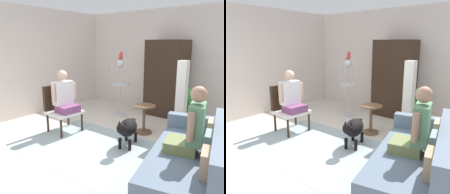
# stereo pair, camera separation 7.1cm
# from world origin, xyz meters

# --- Properties ---
(ground_plane) EXTENTS (6.79, 6.79, 0.00)m
(ground_plane) POSITION_xyz_m (0.00, 0.00, 0.00)
(ground_plane) COLOR beige
(back_wall) EXTENTS (6.25, 0.12, 2.67)m
(back_wall) POSITION_xyz_m (0.00, 2.87, 1.33)
(back_wall) COLOR silver
(back_wall) RESTS_ON ground
(left_wall) EXTENTS (0.12, 6.21, 2.67)m
(left_wall) POSITION_xyz_m (-2.89, 0.30, 1.33)
(left_wall) COLOR silver
(left_wall) RESTS_ON ground
(area_rug) EXTENTS (3.08, 1.81, 0.01)m
(area_rug) POSITION_xyz_m (-0.03, -0.11, 0.00)
(area_rug) COLOR #9EB2B7
(area_rug) RESTS_ON ground
(couch) EXTENTS (1.32, 2.11, 0.80)m
(couch) POSITION_xyz_m (1.44, 0.00, 0.29)
(couch) COLOR slate
(couch) RESTS_ON ground
(armchair) EXTENTS (0.63, 0.66, 0.95)m
(armchair) POSITION_xyz_m (-1.39, 0.13, 0.54)
(armchair) COLOR black
(armchair) RESTS_ON ground
(person_on_couch) EXTENTS (0.53, 0.54, 0.87)m
(person_on_couch) POSITION_xyz_m (1.40, -0.04, 0.76)
(person_on_couch) COLOR olive
(person_on_armchair) EXTENTS (0.44, 0.56, 0.83)m
(person_on_armchair) POSITION_xyz_m (-1.24, 0.11, 0.77)
(person_on_armchair) COLOR #7E4271
(round_end_table) EXTENTS (0.45, 0.45, 0.58)m
(round_end_table) POSITION_xyz_m (0.06, 1.07, 0.33)
(round_end_table) COLOR brown
(round_end_table) RESTS_ON ground
(dog) EXTENTS (0.44, 0.83, 0.56)m
(dog) POSITION_xyz_m (0.17, 0.32, 0.35)
(dog) COLOR black
(dog) RESTS_ON ground
(bird_cage_stand) EXTENTS (0.47, 0.47, 1.41)m
(bird_cage_stand) POSITION_xyz_m (-1.01, 1.70, 0.81)
(bird_cage_stand) COLOR silver
(bird_cage_stand) RESTS_ON ground
(parrot) EXTENTS (0.17, 0.10, 0.20)m
(parrot) POSITION_xyz_m (-1.00, 1.70, 1.50)
(parrot) COLOR red
(parrot) RESTS_ON bird_cage_stand
(potted_plant) EXTENTS (0.48, 0.48, 0.89)m
(potted_plant) POSITION_xyz_m (0.71, 1.92, 0.56)
(potted_plant) COLOR #996047
(potted_plant) RESTS_ON ground
(column_lamp) EXTENTS (0.20, 0.20, 1.47)m
(column_lamp) POSITION_xyz_m (0.65, 1.48, 0.73)
(column_lamp) COLOR #4C4742
(column_lamp) RESTS_ON ground
(armoire_cabinet) EXTENTS (0.96, 0.56, 1.88)m
(armoire_cabinet) POSITION_xyz_m (-0.15, 2.46, 0.94)
(armoire_cabinet) COLOR black
(armoire_cabinet) RESTS_ON ground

